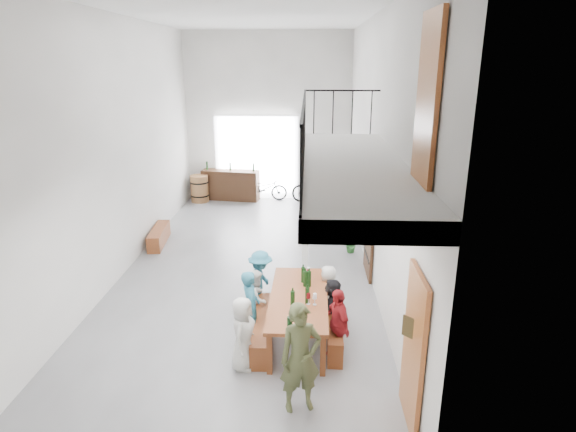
{
  "coord_description": "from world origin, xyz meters",
  "views": [
    {
      "loc": [
        1.33,
        -10.22,
        4.51
      ],
      "look_at": [
        0.93,
        -0.5,
        1.39
      ],
      "focal_mm": 30.0,
      "sensor_mm": 36.0,
      "label": 1
    }
  ],
  "objects_px": {
    "bench_inner": "(263,329)",
    "host_standing": "(300,358)",
    "side_bench": "(159,236)",
    "serving_counter": "(231,185)",
    "oak_barrel": "(200,189)",
    "tasting_table": "(299,301)",
    "bicycle_near": "(264,188)"
  },
  "relations": [
    {
      "from": "oak_barrel",
      "to": "bicycle_near",
      "type": "bearing_deg",
      "value": 6.7
    },
    {
      "from": "oak_barrel",
      "to": "host_standing",
      "type": "height_order",
      "value": "host_standing"
    },
    {
      "from": "bench_inner",
      "to": "host_standing",
      "type": "height_order",
      "value": "host_standing"
    },
    {
      "from": "tasting_table",
      "to": "bicycle_near",
      "type": "bearing_deg",
      "value": 99.87
    },
    {
      "from": "oak_barrel",
      "to": "host_standing",
      "type": "distance_m",
      "value": 10.7
    },
    {
      "from": "oak_barrel",
      "to": "host_standing",
      "type": "relative_size",
      "value": 0.58
    },
    {
      "from": "oak_barrel",
      "to": "serving_counter",
      "type": "bearing_deg",
      "value": 16.61
    },
    {
      "from": "oak_barrel",
      "to": "tasting_table",
      "type": "bearing_deg",
      "value": -67.24
    },
    {
      "from": "bench_inner",
      "to": "serving_counter",
      "type": "bearing_deg",
      "value": 100.73
    },
    {
      "from": "bench_inner",
      "to": "side_bench",
      "type": "distance_m",
      "value": 5.41
    },
    {
      "from": "bench_inner",
      "to": "side_bench",
      "type": "height_order",
      "value": "bench_inner"
    },
    {
      "from": "oak_barrel",
      "to": "serving_counter",
      "type": "distance_m",
      "value": 1.06
    },
    {
      "from": "bench_inner",
      "to": "oak_barrel",
      "type": "xyz_separation_m",
      "value": [
        -2.9,
        8.42,
        0.24
      ]
    },
    {
      "from": "tasting_table",
      "to": "side_bench",
      "type": "distance_m",
      "value": 5.75
    },
    {
      "from": "bench_inner",
      "to": "serving_counter",
      "type": "relative_size",
      "value": 0.94
    },
    {
      "from": "oak_barrel",
      "to": "bicycle_near",
      "type": "relative_size",
      "value": 0.57
    },
    {
      "from": "side_bench",
      "to": "serving_counter",
      "type": "bearing_deg",
      "value": 74.14
    },
    {
      "from": "side_bench",
      "to": "oak_barrel",
      "type": "distance_m",
      "value": 4.01
    },
    {
      "from": "tasting_table",
      "to": "serving_counter",
      "type": "height_order",
      "value": "serving_counter"
    },
    {
      "from": "side_bench",
      "to": "host_standing",
      "type": "distance_m",
      "value": 7.19
    },
    {
      "from": "bench_inner",
      "to": "bicycle_near",
      "type": "xyz_separation_m",
      "value": [
        -0.75,
        8.68,
        0.21
      ]
    },
    {
      "from": "bench_inner",
      "to": "host_standing",
      "type": "bearing_deg",
      "value": -69.74
    },
    {
      "from": "serving_counter",
      "to": "bicycle_near",
      "type": "xyz_separation_m",
      "value": [
        1.13,
        -0.05,
        -0.09
      ]
    },
    {
      "from": "side_bench",
      "to": "oak_barrel",
      "type": "bearing_deg",
      "value": 87.03
    },
    {
      "from": "bench_inner",
      "to": "side_bench",
      "type": "bearing_deg",
      "value": 123.59
    },
    {
      "from": "oak_barrel",
      "to": "host_standing",
      "type": "xyz_separation_m",
      "value": [
        3.56,
        -10.09,
        0.33
      ]
    },
    {
      "from": "bench_inner",
      "to": "tasting_table",
      "type": "bearing_deg",
      "value": 4.71
    },
    {
      "from": "bench_inner",
      "to": "serving_counter",
      "type": "distance_m",
      "value": 8.93
    },
    {
      "from": "serving_counter",
      "to": "host_standing",
      "type": "relative_size",
      "value": 1.24
    },
    {
      "from": "side_bench",
      "to": "serving_counter",
      "type": "distance_m",
      "value": 4.48
    },
    {
      "from": "oak_barrel",
      "to": "serving_counter",
      "type": "relative_size",
      "value": 0.47
    },
    {
      "from": "bench_inner",
      "to": "bicycle_near",
      "type": "distance_m",
      "value": 8.71
    }
  ]
}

